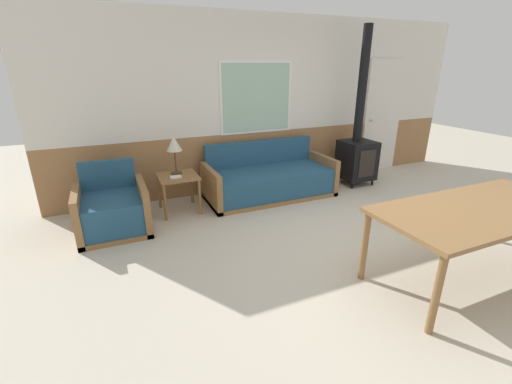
{
  "coord_description": "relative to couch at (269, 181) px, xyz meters",
  "views": [
    {
      "loc": [
        -2.63,
        -2.48,
        1.98
      ],
      "look_at": [
        -1.1,
        1.0,
        0.55
      ],
      "focal_mm": 24.0,
      "sensor_mm": 36.0,
      "label": 1
    }
  ],
  "objects": [
    {
      "name": "dining_table",
      "position": [
        0.82,
        -2.78,
        0.43
      ],
      "size": [
        2.05,
        0.92,
        0.75
      ],
      "color": "olive",
      "rests_on": "ground_plane"
    },
    {
      "name": "side_table",
      "position": [
        -1.42,
        -0.02,
        0.19
      ],
      "size": [
        0.53,
        0.53,
        0.53
      ],
      "color": "olive",
      "rests_on": "ground_plane"
    },
    {
      "name": "ground_plane",
      "position": [
        0.39,
        -2.1,
        -0.26
      ],
      "size": [
        16.0,
        16.0,
        0.0
      ],
      "primitive_type": "plane",
      "color": "beige"
    },
    {
      "name": "wood_stove",
      "position": [
        1.65,
        -0.04,
        0.38
      ],
      "size": [
        0.53,
        0.53,
        2.55
      ],
      "color": "black",
      "rests_on": "ground_plane"
    },
    {
      "name": "book_stack",
      "position": [
        -1.46,
        -0.11,
        0.29
      ],
      "size": [
        0.16,
        0.13,
        0.02
      ],
      "color": "white",
      "rests_on": "side_table"
    },
    {
      "name": "wall_back",
      "position": [
        0.37,
        0.53,
        1.1
      ],
      "size": [
        7.2,
        0.09,
        2.7
      ],
      "color": "#996B42",
      "rests_on": "ground_plane"
    },
    {
      "name": "table_lamp",
      "position": [
        -1.42,
        0.07,
        0.68
      ],
      "size": [
        0.21,
        0.21,
        0.52
      ],
      "color": "#4C3823",
      "rests_on": "side_table"
    },
    {
      "name": "couch",
      "position": [
        0.0,
        0.0,
        0.0
      ],
      "size": [
        1.99,
        0.88,
        0.82
      ],
      "color": "olive",
      "rests_on": "ground_plane"
    },
    {
      "name": "entry_door",
      "position": [
        2.61,
        0.48,
        0.78
      ],
      "size": [
        0.83,
        0.09,
        2.07
      ],
      "color": "silver",
      "rests_on": "ground_plane"
    },
    {
      "name": "armchair",
      "position": [
        -2.3,
        -0.29,
        0.01
      ],
      "size": [
        0.83,
        0.86,
        0.82
      ],
      "rotation": [
        0.0,
        0.0,
        0.11
      ],
      "color": "olive",
      "rests_on": "ground_plane"
    }
  ]
}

